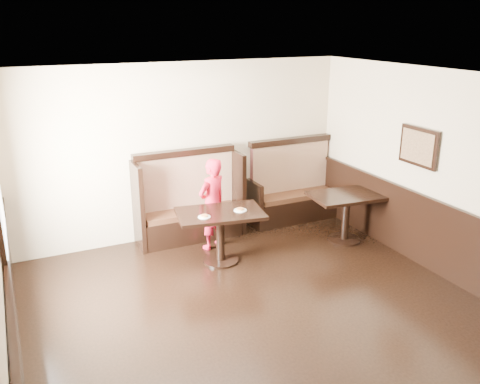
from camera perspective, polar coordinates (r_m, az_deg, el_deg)
ground at (r=5.84m, az=5.97°, el=-16.86°), size 7.00×7.00×0.00m
room_shell at (r=5.56m, az=2.00°, el=-10.55°), size 7.00×7.00×7.00m
booth_main at (r=8.25m, az=-5.77°, el=-1.66°), size 1.75×0.72×1.45m
booth_neighbor at (r=9.06m, az=5.92°, el=-0.10°), size 1.65×0.72×1.45m
table_main at (r=7.35m, az=-2.24°, el=-3.56°), size 1.34×0.97×0.78m
table_neighbor at (r=8.24m, az=11.85°, el=-1.56°), size 1.20×0.86×0.79m
child at (r=7.79m, az=-3.14°, el=-1.34°), size 0.62×0.52×1.44m
pizza_plate_left at (r=7.10m, az=-4.03°, el=-2.74°), size 0.18×0.18×0.03m
pizza_plate_right at (r=7.33m, az=0.03°, el=-2.00°), size 0.19×0.19×0.03m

